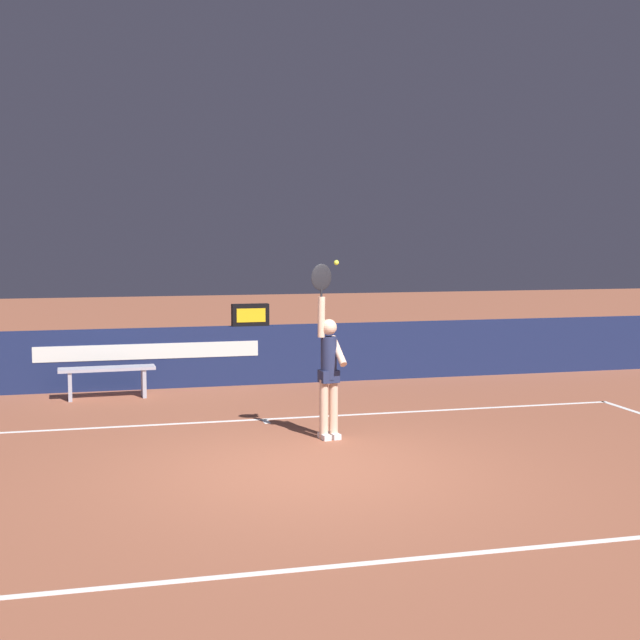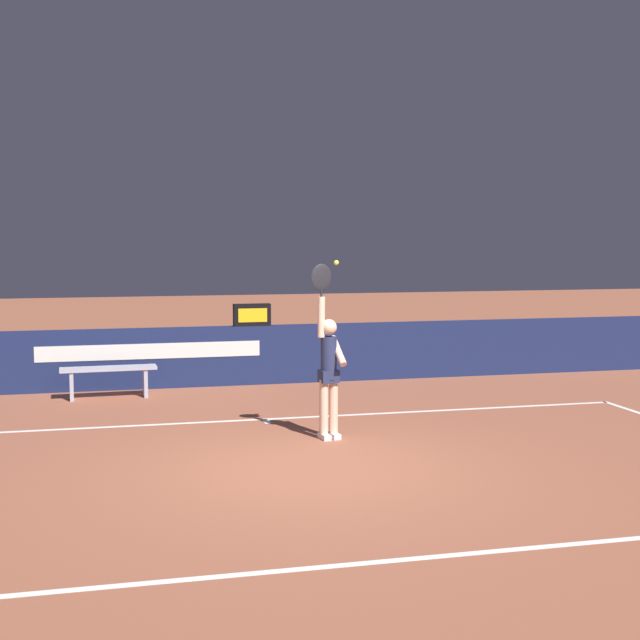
# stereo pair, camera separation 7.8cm
# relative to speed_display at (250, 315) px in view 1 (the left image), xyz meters

# --- Properties ---
(ground_plane) EXTENTS (60.00, 60.00, 0.00)m
(ground_plane) POSITION_rel_speed_display_xyz_m (-0.33, -5.87, -1.24)
(ground_plane) COLOR #97543B
(court_lines) EXTENTS (11.09, 5.82, 0.00)m
(court_lines) POSITION_rel_speed_display_xyz_m (-0.33, -5.90, -1.24)
(court_lines) COLOR white
(court_lines) RESTS_ON ground
(back_wall) EXTENTS (16.88, 0.21, 1.05)m
(back_wall) POSITION_rel_speed_display_xyz_m (-0.33, 0.00, -0.72)
(back_wall) COLOR #18224D
(back_wall) RESTS_ON ground
(speed_display) EXTENTS (0.65, 0.19, 0.39)m
(speed_display) POSITION_rel_speed_display_xyz_m (0.00, 0.00, 0.00)
(speed_display) COLOR black
(speed_display) RESTS_ON back_wall
(tennis_player) EXTENTS (0.44, 0.42, 2.28)m
(tennis_player) POSITION_rel_speed_display_xyz_m (0.26, -4.45, -0.31)
(tennis_player) COLOR beige
(tennis_player) RESTS_ON ground
(tennis_ball) EXTENTS (0.06, 0.06, 0.06)m
(tennis_ball) POSITION_rel_speed_display_xyz_m (0.35, -4.51, 1.05)
(tennis_ball) COLOR #CBDC34
(courtside_bench_near) EXTENTS (1.54, 0.42, 0.51)m
(courtside_bench_near) POSITION_rel_speed_display_xyz_m (-2.49, -0.81, -0.85)
(courtside_bench_near) COLOR #A8AABC
(courtside_bench_near) RESTS_ON ground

